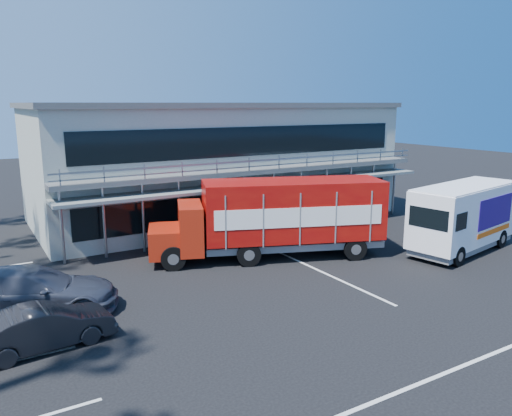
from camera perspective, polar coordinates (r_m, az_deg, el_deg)
ground at (r=19.36m, az=7.26°, el=-10.26°), size 120.00×120.00×0.00m
building at (r=32.46m, az=-4.74°, el=5.46°), size 22.40×12.00×7.30m
red_truck at (r=23.69m, az=2.45°, el=-0.88°), size 11.19×6.22×3.70m
white_van at (r=26.74m, az=22.66°, el=-0.89°), size 7.18×3.59×3.35m
parked_car_b at (r=16.69m, az=-22.98°, el=-12.43°), size 4.15×1.80×1.33m
parked_car_d at (r=19.27m, az=-24.25°, el=-8.70°), size 6.25×4.14×1.68m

